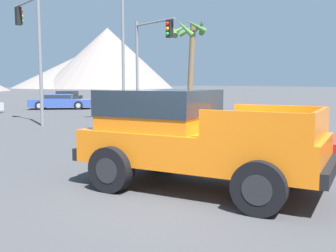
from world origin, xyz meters
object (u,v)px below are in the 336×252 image
object	(u,v)px
orange_pickup_truck	(186,133)
red_convertible_car	(334,149)
parked_car_tan	(140,100)
parked_car_dark	(67,97)
traffic_light_main	(150,49)
parked_car_blue	(60,101)
traffic_light_crosswalk	(31,37)
street_lamp_post	(123,15)
palm_tree_short	(189,42)

from	to	relation	value
orange_pickup_truck	red_convertible_car	world-z (taller)	orange_pickup_truck
orange_pickup_truck	parked_car_tan	xyz separation A→B (m)	(13.56, 20.56, -0.45)
parked_car_dark	red_convertible_car	bearing A→B (deg)	118.70
orange_pickup_truck	traffic_light_main	world-z (taller)	traffic_light_main
parked_car_blue	traffic_light_crosswalk	size ratio (longest dim) A/B	0.78
traffic_light_main	traffic_light_crosswalk	world-z (taller)	traffic_light_crosswalk
parked_car_tan	orange_pickup_truck	bearing A→B (deg)	-35.66
street_lamp_post	parked_car_tan	bearing A→B (deg)	51.15
parked_car_tan	traffic_light_crosswalk	bearing A→B (deg)	-60.82
parked_car_dark	street_lamp_post	bearing A→B (deg)	114.43
parked_car_blue	traffic_light_main	bearing A→B (deg)	37.15
parked_car_blue	street_lamp_post	world-z (taller)	street_lamp_post
parked_car_dark	orange_pickup_truck	bearing A→B (deg)	110.98
orange_pickup_truck	palm_tree_short	bearing A→B (deg)	24.81
red_convertible_car	traffic_light_main	distance (m)	14.49
street_lamp_post	traffic_light_crosswalk	bearing A→B (deg)	132.69
parked_car_dark	street_lamp_post	size ratio (longest dim) A/B	0.52
parked_car_tan	traffic_light_main	world-z (taller)	traffic_light_main
palm_tree_short	parked_car_dark	bearing A→B (deg)	94.94
parked_car_blue	traffic_light_main	world-z (taller)	traffic_light_main
parked_car_blue	parked_car_tan	bearing A→B (deg)	100.80
parked_car_dark	traffic_light_main	size ratio (longest dim) A/B	0.80
parked_car_blue	parked_car_dark	xyz separation A→B (m)	(3.52, 6.25, 0.05)
traffic_light_main	street_lamp_post	size ratio (longest dim) A/B	0.64
parked_car_blue	parked_car_dark	world-z (taller)	parked_car_dark
traffic_light_crosswalk	street_lamp_post	bearing A→B (deg)	-137.31
orange_pickup_truck	parked_car_dark	world-z (taller)	orange_pickup_truck
parked_car_tan	street_lamp_post	size ratio (longest dim) A/B	0.50
red_convertible_car	traffic_light_main	xyz separation A→B (m)	(4.41, 13.35, 3.50)
orange_pickup_truck	parked_car_dark	bearing A→B (deg)	46.39
parked_car_tan	palm_tree_short	size ratio (longest dim) A/B	0.70
red_convertible_car	parked_car_blue	distance (m)	24.10
parked_car_blue	traffic_light_main	size ratio (longest dim) A/B	0.85
parked_car_blue	traffic_light_main	xyz separation A→B (m)	(0.81, -10.48, 3.34)
parked_car_tan	street_lamp_post	world-z (taller)	street_lamp_post
red_convertible_car	palm_tree_short	size ratio (longest dim) A/B	0.73
orange_pickup_truck	parked_car_blue	bearing A→B (deg)	48.86
traffic_light_main	parked_car_tan	bearing A→B (deg)	148.10
orange_pickup_truck	street_lamp_post	size ratio (longest dim) A/B	0.59
parked_car_blue	parked_car_tan	distance (m)	6.32
parked_car_blue	palm_tree_short	bearing A→B (deg)	60.42
orange_pickup_truck	traffic_light_main	bearing A→B (deg)	33.05
traffic_light_main	palm_tree_short	bearing A→B (deg)	106.67
orange_pickup_truck	traffic_light_main	size ratio (longest dim) A/B	0.91
orange_pickup_truck	traffic_light_crosswalk	size ratio (longest dim) A/B	0.83
red_convertible_car	parked_car_tan	bearing A→B (deg)	53.42
palm_tree_short	traffic_light_main	bearing A→B (deg)	-163.33
orange_pickup_truck	traffic_light_crosswalk	world-z (taller)	traffic_light_crosswalk
parked_car_blue	street_lamp_post	bearing A→B (deg)	21.63
orange_pickup_truck	palm_tree_short	xyz separation A→B (m)	(12.57, 13.66, 3.62)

